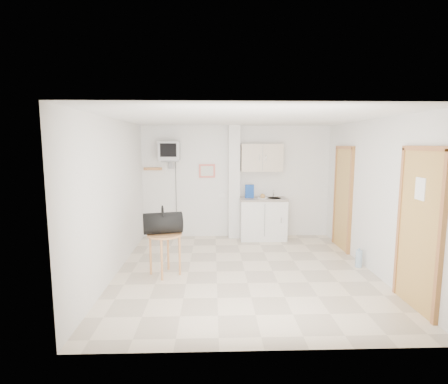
{
  "coord_description": "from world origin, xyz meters",
  "views": [
    {
      "loc": [
        -0.52,
        -5.56,
        2.11
      ],
      "look_at": [
        -0.32,
        0.6,
        1.25
      ],
      "focal_mm": 28.0,
      "sensor_mm": 36.0,
      "label": 1
    }
  ],
  "objects_px": {
    "crt_television": "(170,152)",
    "duffel_bag": "(163,223)",
    "round_table": "(165,240)",
    "water_bottle": "(359,259)"
  },
  "relations": [
    {
      "from": "duffel_bag",
      "to": "round_table",
      "type": "bearing_deg",
      "value": -57.52
    },
    {
      "from": "crt_television",
      "to": "duffel_bag",
      "type": "bearing_deg",
      "value": -86.57
    },
    {
      "from": "duffel_bag",
      "to": "water_bottle",
      "type": "relative_size",
      "value": 2.02
    },
    {
      "from": "crt_television",
      "to": "round_table",
      "type": "distance_m",
      "value": 2.53
    },
    {
      "from": "round_table",
      "to": "duffel_bag",
      "type": "xyz_separation_m",
      "value": [
        -0.03,
        0.03,
        0.28
      ]
    },
    {
      "from": "duffel_bag",
      "to": "water_bottle",
      "type": "distance_m",
      "value": 3.39
    },
    {
      "from": "crt_television",
      "to": "round_table",
      "type": "xyz_separation_m",
      "value": [
        0.15,
        -2.13,
        -1.36
      ]
    },
    {
      "from": "duffel_bag",
      "to": "water_bottle",
      "type": "bearing_deg",
      "value": -9.48
    },
    {
      "from": "crt_television",
      "to": "water_bottle",
      "type": "height_order",
      "value": "crt_television"
    },
    {
      "from": "water_bottle",
      "to": "crt_television",
      "type": "bearing_deg",
      "value": 151.25
    }
  ]
}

